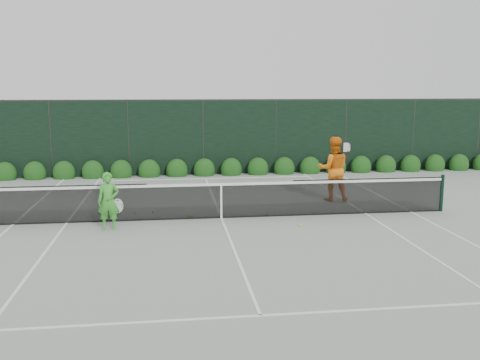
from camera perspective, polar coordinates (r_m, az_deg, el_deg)
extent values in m
plane|color=gray|center=(14.73, -2.00, -4.08)|extent=(80.00, 80.00, 0.00)
cylinder|color=black|center=(16.49, 20.72, -1.31)|extent=(0.10, 0.10, 1.07)
cube|color=black|center=(14.83, -18.40, -2.49)|extent=(4.40, 0.01, 1.02)
cube|color=black|center=(14.62, -2.01, -2.26)|extent=(4.00, 0.01, 0.96)
cube|color=black|center=(15.58, 13.56, -1.67)|extent=(4.40, 0.01, 1.02)
cube|color=white|center=(14.53, -2.02, -0.47)|extent=(12.80, 0.03, 0.07)
cube|color=black|center=(14.73, -2.00, -4.01)|extent=(12.80, 0.02, 0.04)
cube|color=white|center=(14.63, -2.01, -2.35)|extent=(0.05, 0.03, 0.91)
imported|color=green|center=(13.81, -13.85, -2.20)|extent=(0.54, 0.35, 1.47)
torus|color=beige|center=(13.92, -12.96, -2.72)|extent=(0.30, 0.10, 0.30)
cylinder|color=black|center=(13.98, -12.92, -3.68)|extent=(0.10, 0.03, 0.30)
imported|color=orange|center=(17.06, 9.92, 1.19)|extent=(1.08, 0.90, 2.03)
torus|color=black|center=(16.89, 11.33, 3.45)|extent=(0.30, 0.11, 0.30)
cylinder|color=black|center=(16.92, 11.30, 2.64)|extent=(0.10, 0.03, 0.30)
cube|color=white|center=(15.24, -23.06, -4.39)|extent=(0.06, 23.77, 0.01)
cube|color=white|center=(16.18, 17.75, -3.25)|extent=(0.06, 23.77, 0.01)
cube|color=white|center=(14.92, -17.98, -4.37)|extent=(0.06, 23.77, 0.01)
cube|color=white|center=(15.65, 13.20, -3.48)|extent=(0.06, 23.77, 0.01)
cube|color=white|center=(26.39, -4.49, 2.17)|extent=(11.03, 0.06, 0.01)
cube|color=white|center=(20.98, -3.69, 0.16)|extent=(8.23, 0.06, 0.01)
cube|color=white|center=(8.71, 2.20, -14.25)|extent=(8.23, 0.06, 0.01)
cube|color=white|center=(14.73, -2.00, -4.06)|extent=(0.06, 12.80, 0.01)
cube|color=black|center=(21.87, -3.93, 4.50)|extent=(32.00, 0.06, 3.00)
cube|color=#262826|center=(21.77, -3.98, 8.52)|extent=(32.00, 0.06, 0.06)
cylinder|color=#262826|center=(22.31, -19.53, 4.06)|extent=(0.08, 0.08, 3.00)
cylinder|color=#262826|center=(21.89, -11.81, 4.32)|extent=(0.08, 0.08, 3.00)
cylinder|color=#262826|center=(21.87, -3.93, 4.50)|extent=(0.08, 0.08, 3.00)
cylinder|color=#262826|center=(22.25, 3.83, 4.60)|extent=(0.08, 0.08, 3.00)
cylinder|color=#262826|center=(23.03, 11.19, 4.62)|extent=(0.08, 0.08, 3.00)
cylinder|color=#262826|center=(24.16, 17.97, 4.56)|extent=(0.08, 0.08, 3.00)
cylinder|color=#262826|center=(25.59, 24.07, 4.46)|extent=(0.08, 0.08, 3.00)
ellipsoid|color=#10350E|center=(22.54, -23.76, 0.60)|extent=(0.86, 0.65, 0.94)
ellipsoid|color=#10350E|center=(22.26, -21.04, 0.67)|extent=(0.86, 0.65, 0.94)
ellipsoid|color=#10350E|center=(22.03, -18.26, 0.75)|extent=(0.86, 0.65, 0.94)
ellipsoid|color=#10350E|center=(21.85, -15.42, 0.82)|extent=(0.86, 0.65, 0.94)
ellipsoid|color=#10350E|center=(21.72, -12.55, 0.89)|extent=(0.86, 0.65, 0.94)
ellipsoid|color=#10350E|center=(21.65, -9.65, 0.96)|extent=(0.86, 0.65, 0.94)
ellipsoid|color=#10350E|center=(21.64, -6.74, 1.02)|extent=(0.86, 0.65, 0.94)
ellipsoid|color=#10350E|center=(21.68, -3.83, 1.09)|extent=(0.86, 0.65, 0.94)
ellipsoid|color=#10350E|center=(21.77, -0.94, 1.15)|extent=(0.86, 0.65, 0.94)
ellipsoid|color=#10350E|center=(21.93, 1.92, 1.21)|extent=(0.86, 0.65, 0.94)
ellipsoid|color=#10350E|center=(22.13, 4.73, 1.26)|extent=(0.86, 0.65, 0.94)
ellipsoid|color=#10350E|center=(22.39, 7.48, 1.31)|extent=(0.86, 0.65, 0.94)
ellipsoid|color=#10350E|center=(22.70, 10.17, 1.35)|extent=(0.86, 0.65, 0.94)
ellipsoid|color=#10350E|center=(23.05, 12.78, 1.39)|extent=(0.86, 0.65, 0.94)
ellipsoid|color=#10350E|center=(23.45, 15.30, 1.43)|extent=(0.86, 0.65, 0.94)
ellipsoid|color=#10350E|center=(23.90, 17.73, 1.46)|extent=(0.86, 0.65, 0.94)
ellipsoid|color=#10350E|center=(24.39, 20.07, 1.49)|extent=(0.86, 0.65, 0.94)
ellipsoid|color=#10350E|center=(24.92, 22.32, 1.52)|extent=(0.86, 0.65, 0.94)
sphere|color=yellow|center=(15.53, -9.30, -3.34)|extent=(0.07, 0.07, 0.07)
sphere|color=yellow|center=(14.84, -5.16, -3.88)|extent=(0.07, 0.07, 0.07)
sphere|color=yellow|center=(13.97, 6.48, -4.78)|extent=(0.07, 0.07, 0.07)
sphere|color=yellow|center=(15.09, 2.89, -3.62)|extent=(0.07, 0.07, 0.07)
sphere|color=yellow|center=(14.87, -5.50, -3.85)|extent=(0.07, 0.07, 0.07)
sphere|color=yellow|center=(15.46, -11.16, -3.46)|extent=(0.07, 0.07, 0.07)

